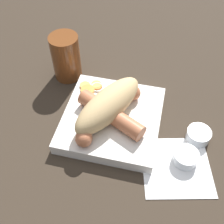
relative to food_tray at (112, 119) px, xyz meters
The scene contains 9 objects.
ground_plane 0.01m from the food_tray, ahead, with size 3.00×3.00×0.00m, color #33281E.
food_tray is the anchor object (origin of this frame).
bread_roll 0.04m from the food_tray, 59.99° to the right, with size 0.19×0.14×0.06m.
sausage 0.03m from the food_tray, ahead, with size 0.17×0.15×0.03m.
pickled_veggies 0.09m from the food_tray, 136.51° to the right, with size 0.05×0.06×0.00m.
napkin 0.16m from the food_tray, 62.52° to the left, with size 0.15×0.15×0.00m.
condiment_cup_near 0.17m from the food_tray, 70.03° to the left, with size 0.05×0.05×0.02m.
condiment_cup_far 0.18m from the food_tray, 90.76° to the left, with size 0.05×0.05×0.02m.
drink_glass 0.19m from the food_tray, 131.17° to the right, with size 0.07×0.07×0.11m.
Camera 1 is at (0.35, 0.08, 0.47)m, focal length 45.00 mm.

